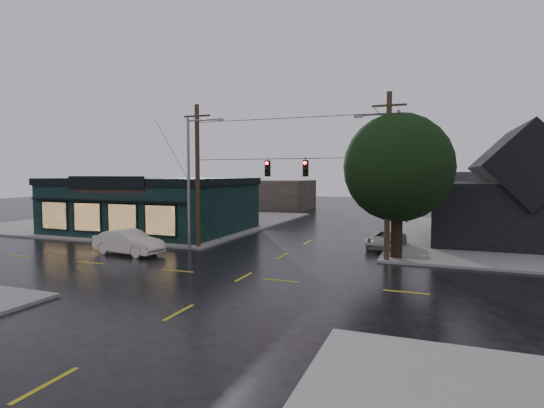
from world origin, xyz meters
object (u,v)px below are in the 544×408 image
at_px(suv_silver, 386,239).
at_px(utility_pole_nw, 198,249).
at_px(utility_pole_ne, 386,262).
at_px(corner_tree, 398,168).
at_px(sedan_cream, 129,242).

bearing_deg(suv_silver, utility_pole_nw, -149.45).
bearing_deg(utility_pole_ne, corner_tree, 62.11).
distance_m(corner_tree, utility_pole_ne, 5.78).
relative_size(corner_tree, sedan_cream, 1.80).
relative_size(utility_pole_ne, sedan_cream, 2.05).
bearing_deg(utility_pole_ne, suv_silver, 95.79).
height_order(utility_pole_nw, sedan_cream, utility_pole_nw).
distance_m(corner_tree, sedan_cream, 17.97).
relative_size(sedan_cream, suv_silver, 1.10).
bearing_deg(utility_pole_nw, sedan_cream, -132.66).
height_order(sedan_cream, suv_silver, sedan_cream).
height_order(utility_pole_ne, sedan_cream, utility_pole_ne).
bearing_deg(utility_pole_ne, utility_pole_nw, 180.00).
xyz_separation_m(utility_pole_nw, utility_pole_ne, (13.00, 0.00, 0.00)).
distance_m(sedan_cream, suv_silver, 17.84).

